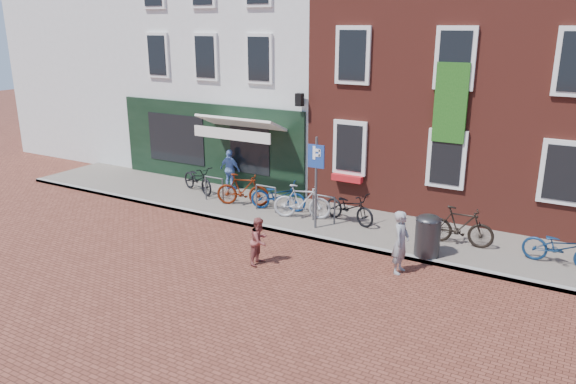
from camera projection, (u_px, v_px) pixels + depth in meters
The scene contains 17 objects.
ground at pixel (289, 235), 15.51m from camera, with size 80.00×80.00×0.00m, color brown.
sidewalk at pixel (343, 223), 16.26m from camera, with size 24.00×3.00×0.10m, color slate.
building_stucco at pixel (268, 55), 22.39m from camera, with size 8.00×8.00×9.00m, color silver.
building_brick_mid at pixel (441, 45), 18.90m from camera, with size 6.00×8.00×10.00m, color maroon.
filler_left at pixel (133, 50), 25.98m from camera, with size 7.00×8.00×9.00m, color silver.
litter_bin at pixel (428, 233), 13.72m from camera, with size 0.63×0.63×1.15m.
parking_sign at pixel (316, 170), 15.28m from camera, with size 0.50×0.08×2.64m.
woman at pixel (401, 242), 12.97m from camera, with size 0.56×0.37×1.53m, color gray.
boy at pixel (259, 241), 13.49m from camera, with size 0.58×0.45×1.20m, color #944642.
cafe_person at pixel (230, 170), 19.27m from camera, with size 0.83×0.35×1.42m, color #779EE5.
bicycle_0 at pixel (198, 179), 19.00m from camera, with size 0.62×1.78×0.93m, color black.
bicycle_1 at pixel (243, 190), 17.61m from camera, with size 0.49×1.72×1.04m, color #551705.
bicycle_2 at pixel (278, 196), 17.16m from camera, with size 0.62×1.78×0.93m, color navy.
bicycle_3 at pixel (302, 202), 16.42m from camera, with size 0.49×1.72×1.04m, color #A8A9AB.
bicycle_4 at pixel (350, 207), 16.09m from camera, with size 0.62×1.78×0.93m, color black.
bicycle_5 at pixel (460, 226), 14.41m from camera, with size 0.49×1.72×1.04m, color black.
bicycle_6 at pixel (561, 247), 13.18m from camera, with size 0.62×1.78×0.93m, color #0E2748.
Camera 1 is at (7.23, -12.55, 5.68)m, focal length 34.38 mm.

